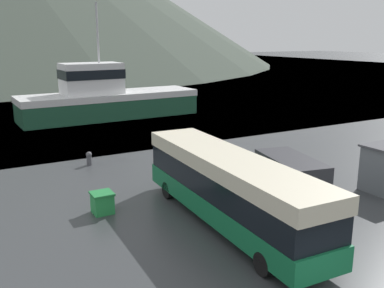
% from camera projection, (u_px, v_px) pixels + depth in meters
% --- Properties ---
extents(tour_bus, '(3.01, 12.23, 3.23)m').
position_uv_depth(tour_bus, '(229.00, 186.00, 18.98)').
color(tour_bus, '#146B3D').
rests_on(tour_bus, ground).
extents(delivery_van, '(3.21, 6.46, 2.31)m').
position_uv_depth(delivery_van, '(284.00, 174.00, 22.55)').
color(delivery_van, '#2D2D33').
rests_on(delivery_van, ground).
extents(fishing_boat, '(18.76, 5.72, 11.68)m').
position_uv_depth(fishing_boat, '(106.00, 98.00, 44.74)').
color(fishing_boat, '#1E5138').
rests_on(fishing_boat, water_surface).
extents(storage_bin, '(1.02, 1.01, 1.04)m').
position_uv_depth(storage_bin, '(102.00, 203.00, 20.57)').
color(storage_bin, green).
rests_on(storage_bin, ground).
extents(small_boat, '(5.54, 3.33, 1.08)m').
position_uv_depth(small_boat, '(90.00, 100.00, 54.12)').
color(small_boat, maroon).
rests_on(small_boat, water_surface).
extents(mooring_bollard, '(0.38, 0.38, 0.92)m').
position_uv_depth(mooring_bollard, '(89.00, 158.00, 28.31)').
color(mooring_bollard, '#4C4C51').
rests_on(mooring_bollard, ground).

